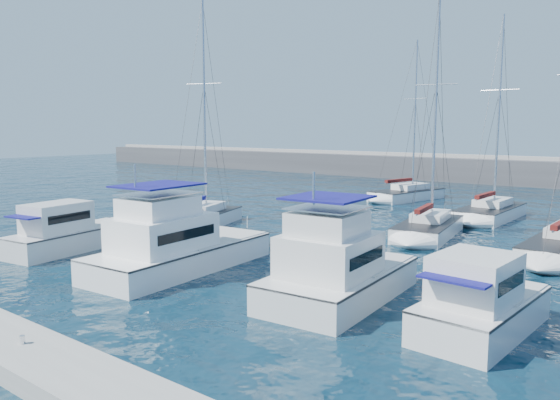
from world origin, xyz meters
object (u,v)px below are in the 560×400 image
Objects in this scene: motor_yacht_stbd_inner at (336,273)px; sailboat_back_a at (407,194)px; motor_yacht_port_inner at (174,248)px; motor_yacht_port_outer at (67,234)px; motor_yacht_stbd_outer at (479,306)px; sailboat_mid_a at (202,218)px; sailboat_back_b at (490,212)px; sailboat_mid_c at (428,228)px.

sailboat_back_a is at bearing 105.66° from motor_yacht_stbd_inner.
motor_yacht_port_inner is at bearing -178.49° from motor_yacht_stbd_inner.
motor_yacht_port_outer is 1.25× the size of motor_yacht_stbd_outer.
sailboat_mid_a is 1.03× the size of sailboat_back_b.
motor_yacht_stbd_inner is at bearing 1.60° from motor_yacht_port_inner.
sailboat_back_a reaches higher than motor_yacht_port_inner.
motor_yacht_stbd_inner is 14.96m from sailboat_mid_c.
sailboat_mid_a is at bearing -91.54° from sailboat_back_a.
motor_yacht_stbd_inner reaches higher than motor_yacht_port_outer.
sailboat_back_a is at bearing 72.46° from motor_yacht_port_outer.
sailboat_back_a is (-2.55, 31.42, -0.60)m from motor_yacht_port_inner.
motor_yacht_port_outer is 29.94m from sailboat_back_b.
sailboat_back_b reaches higher than motor_yacht_port_outer.
sailboat_back_b reaches higher than sailboat_mid_c.
motor_yacht_port_inner and motor_yacht_stbd_inner have the same top height.
motor_yacht_port_outer is 8.08m from motor_yacht_port_inner.
sailboat_mid_a is at bearing 148.32° from motor_yacht_stbd_inner.
motor_yacht_port_outer is 0.49× the size of sailboat_back_a.
motor_yacht_stbd_outer is at bearing -73.06° from sailboat_back_b.
sailboat_mid_a reaches higher than motor_yacht_port_outer.
sailboat_mid_c is (6.24, 15.66, -0.59)m from motor_yacht_port_inner.
sailboat_back_a reaches higher than motor_yacht_stbd_outer.
sailboat_mid_c is 9.28m from sailboat_back_b.
motor_yacht_stbd_inner is 0.51× the size of sailboat_back_a.
motor_yacht_stbd_outer is (22.30, 1.69, 0.00)m from motor_yacht_port_outer.
motor_yacht_stbd_outer is at bearing -48.92° from sailboat_back_a.
sailboat_mid_a is at bearing 162.46° from motor_yacht_stbd_outer.
sailboat_back_b reaches higher than motor_yacht_stbd_outer.
sailboat_mid_a is (0.08, 10.28, -0.40)m from motor_yacht_port_outer.
motor_yacht_stbd_outer is (14.27, 0.84, -0.19)m from motor_yacht_port_inner.
sailboat_back_a is at bearing 90.32° from motor_yacht_port_inner.
motor_yacht_stbd_outer is 0.40× the size of sailboat_back_a.
sailboat_back_a is 11.79m from sailboat_back_b.
motor_yacht_stbd_inner is at bearing -45.68° from sailboat_mid_a.
sailboat_mid_a is 21.69m from sailboat_back_b.
motor_yacht_port_inner is at bearing -173.04° from motor_yacht_stbd_outer.
motor_yacht_port_outer is 0.49× the size of sailboat_back_b.
motor_yacht_port_inner is 0.63× the size of sailboat_mid_a.
motor_yacht_stbd_inner is at bearing -1.92° from motor_yacht_port_outer.
motor_yacht_port_inner is 0.65× the size of sailboat_back_a.
sailboat_mid_c is at bearing 122.04° from motor_yacht_stbd_outer.
motor_yacht_port_outer is 16.73m from motor_yacht_stbd_inner.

